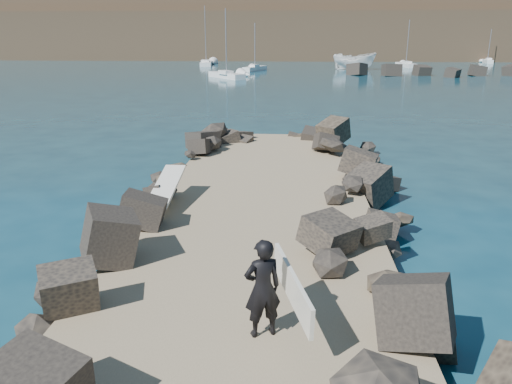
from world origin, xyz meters
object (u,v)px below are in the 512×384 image
boat_imported (354,61)px  surfer_with_board (267,288)px  surfboard_resting (167,190)px  sailboat_d (406,65)px

boat_imported → surfer_with_board: bearing=-172.3°
surfboard_resting → boat_imported: bearing=79.9°
boat_imported → sailboat_d: size_ratio=0.86×
surfer_with_board → sailboat_d: 81.80m
surfboard_resting → surfer_with_board: surfer_with_board is taller
surfboard_resting → boat_imported: (12.55, 66.54, 0.22)m
boat_imported → surfer_with_board: 73.21m
surfboard_resting → sailboat_d: size_ratio=0.31×
surfboard_resting → boat_imported: size_ratio=0.36×
boat_imported → sailboat_d: sailboat_d is taller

